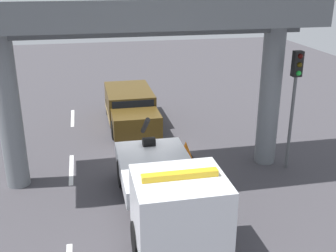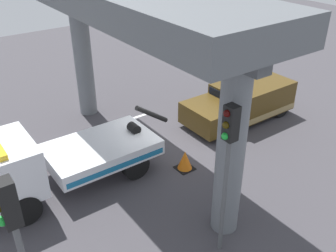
{
  "view_description": "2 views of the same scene",
  "coord_description": "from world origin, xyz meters",
  "px_view_note": "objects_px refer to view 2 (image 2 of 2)",
  "views": [
    {
      "loc": [
        14.59,
        -2.13,
        7.07
      ],
      "look_at": [
        -0.16,
        0.95,
        1.42
      ],
      "focal_mm": 44.17,
      "sensor_mm": 36.0,
      "label": 1
    },
    {
      "loc": [
        7.19,
        10.63,
        8.28
      ],
      "look_at": [
        0.03,
        0.71,
        1.4
      ],
      "focal_mm": 40.74,
      "sensor_mm": 36.0,
      "label": 2
    }
  ],
  "objects_px": {
    "tow_truck_white": "(47,161)",
    "traffic_cone_orange": "(185,160)",
    "traffic_light_near": "(228,151)",
    "traffic_light_far": "(17,240)",
    "towed_van_green": "(243,102)"
  },
  "relations": [
    {
      "from": "tow_truck_white",
      "to": "traffic_cone_orange",
      "type": "distance_m",
      "value": 4.81
    },
    {
      "from": "tow_truck_white",
      "to": "traffic_light_near",
      "type": "height_order",
      "value": "traffic_light_near"
    },
    {
      "from": "tow_truck_white",
      "to": "traffic_light_far",
      "type": "distance_m",
      "value": 6.05
    },
    {
      "from": "tow_truck_white",
      "to": "towed_van_green",
      "type": "bearing_deg",
      "value": -179.97
    },
    {
      "from": "towed_van_green",
      "to": "traffic_cone_orange",
      "type": "height_order",
      "value": "towed_van_green"
    },
    {
      "from": "towed_van_green",
      "to": "traffic_light_near",
      "type": "distance_m",
      "value": 8.47
    },
    {
      "from": "towed_van_green",
      "to": "traffic_light_near",
      "type": "relative_size",
      "value": 1.16
    },
    {
      "from": "tow_truck_white",
      "to": "traffic_cone_orange",
      "type": "height_order",
      "value": "tow_truck_white"
    },
    {
      "from": "tow_truck_white",
      "to": "traffic_light_far",
      "type": "relative_size",
      "value": 1.58
    },
    {
      "from": "traffic_cone_orange",
      "to": "traffic_light_near",
      "type": "bearing_deg",
      "value": 66.3
    },
    {
      "from": "towed_van_green",
      "to": "tow_truck_white",
      "type": "bearing_deg",
      "value": 0.03
    },
    {
      "from": "towed_van_green",
      "to": "traffic_cone_orange",
      "type": "distance_m",
      "value": 4.9
    },
    {
      "from": "traffic_light_near",
      "to": "traffic_cone_orange",
      "type": "relative_size",
      "value": 6.03
    },
    {
      "from": "traffic_light_near",
      "to": "traffic_light_far",
      "type": "xyz_separation_m",
      "value": [
        5.0,
        -0.0,
        0.09
      ]
    },
    {
      "from": "towed_van_green",
      "to": "traffic_light_far",
      "type": "relative_size",
      "value": 1.13
    }
  ]
}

